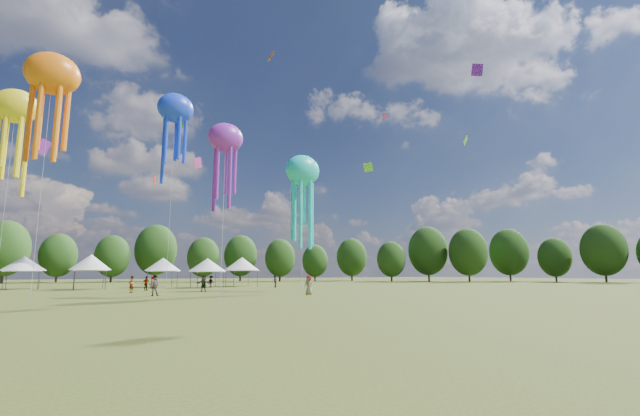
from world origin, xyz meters
TOP-DOWN VIEW (x-y plane):
  - ground at (0.00, 0.00)m, footprint 300.00×300.00m
  - spectator_near at (-6.87, 32.17)m, footprint 1.01×0.87m
  - spectators_far at (1.61, 42.95)m, footprint 19.92×27.26m
  - festival_tents at (-3.04, 54.42)m, footprint 32.62×11.12m
  - show_kites at (-7.52, 39.85)m, footprint 31.70×24.77m
  - small_kites at (-2.89, 42.53)m, footprint 73.40×53.26m
  - treeline at (-3.87, 62.51)m, footprint 201.57×95.24m

SIDE VIEW (x-z plane):
  - ground at x=0.00m, z-range 0.00..0.00m
  - spectators_far at x=1.61m, z-range -0.05..1.70m
  - spectator_near at x=-6.87m, z-range 0.00..1.80m
  - festival_tents at x=-3.04m, z-range 1.03..5.37m
  - treeline at x=-3.87m, z-range -0.17..13.26m
  - show_kites at x=-7.52m, z-range 3.94..29.21m
  - small_kites at x=-2.89m, z-range 8.58..53.13m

